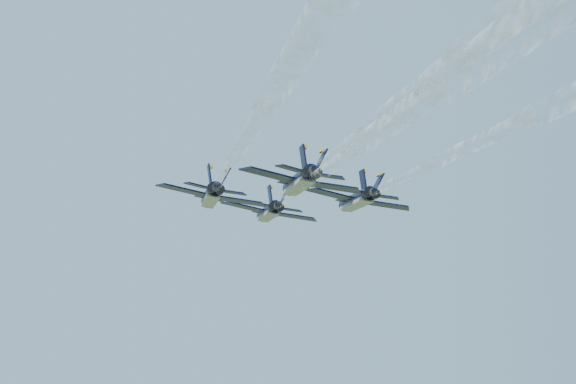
{
  "coord_description": "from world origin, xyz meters",
  "views": [
    {
      "loc": [
        1.94,
        -102.43,
        89.81
      ],
      "look_at": [
        -0.03,
        2.88,
        105.74
      ],
      "focal_mm": 55.0,
      "sensor_mm": 36.0,
      "label": 1
    }
  ],
  "objects_px": {
    "jet_right": "(356,200)",
    "jet_slot": "(299,182)",
    "jet_lead": "(268,212)",
    "jet_left": "(211,196)"
  },
  "relations": [
    {
      "from": "jet_slot",
      "to": "jet_left",
      "type": "bearing_deg",
      "value": 124.84
    },
    {
      "from": "jet_slot",
      "to": "jet_right",
      "type": "bearing_deg",
      "value": 54.08
    },
    {
      "from": "jet_lead",
      "to": "jet_right",
      "type": "distance_m",
      "value": 15.66
    },
    {
      "from": "jet_lead",
      "to": "jet_right",
      "type": "height_order",
      "value": "same"
    },
    {
      "from": "jet_right",
      "to": "jet_slot",
      "type": "distance_m",
      "value": 15.63
    },
    {
      "from": "jet_left",
      "to": "jet_right",
      "type": "height_order",
      "value": "same"
    },
    {
      "from": "jet_lead",
      "to": "jet_left",
      "type": "xyz_separation_m",
      "value": [
        -6.1,
        -14.8,
        0.0
      ]
    },
    {
      "from": "jet_lead",
      "to": "jet_left",
      "type": "distance_m",
      "value": 16.01
    },
    {
      "from": "jet_right",
      "to": "jet_slot",
      "type": "xyz_separation_m",
      "value": [
        -6.8,
        -14.08,
        0.0
      ]
    },
    {
      "from": "jet_right",
      "to": "jet_lead",
      "type": "bearing_deg",
      "value": 124.77
    }
  ]
}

